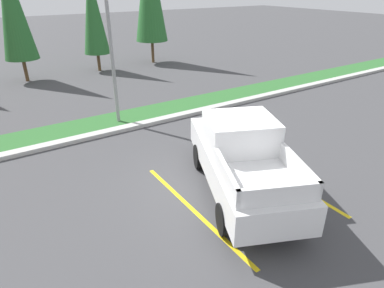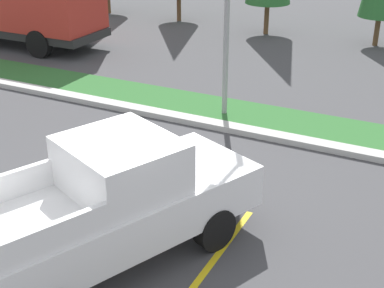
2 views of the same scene
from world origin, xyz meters
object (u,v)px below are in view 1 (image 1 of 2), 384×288
at_px(cypress_tree_right_inner, 93,11).
at_px(street_light, 110,21).
at_px(cypress_tree_center, 11,4).
at_px(pickup_truck_main, 241,158).

bearing_deg(cypress_tree_right_inner, street_light, -104.31).
distance_m(cypress_tree_center, cypress_tree_right_inner, 4.50).
height_order(pickup_truck_main, street_light, street_light).
bearing_deg(pickup_truck_main, street_light, 97.82).
xyz_separation_m(pickup_truck_main, cypress_tree_center, (-2.96, 15.77, 3.17)).
relative_size(cypress_tree_center, cypress_tree_right_inner, 1.14).
xyz_separation_m(street_light, cypress_tree_center, (-2.06, 9.25, 0.18)).
height_order(street_light, cypress_tree_right_inner, street_light).
bearing_deg(pickup_truck_main, cypress_tree_center, 100.62).
bearing_deg(street_light, pickup_truck_main, -82.18).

